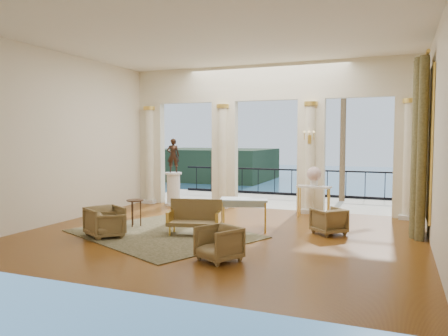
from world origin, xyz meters
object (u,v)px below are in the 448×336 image
at_px(armchair_c, 329,220).
at_px(armchair_a, 105,220).
at_px(settee, 195,217).
at_px(side_table, 135,204).
at_px(armchair_b, 219,242).
at_px(game_table, 244,202).
at_px(armchair_d, 110,224).
at_px(console_table, 314,191).
at_px(statue, 173,155).
at_px(pedestal, 173,189).

bearing_deg(armchair_c, armchair_a, -20.55).
height_order(settee, side_table, settee).
distance_m(armchair_b, side_table, 3.74).
relative_size(armchair_c, side_table, 0.98).
height_order(armchair_a, game_table, game_table).
relative_size(armchair_d, console_table, 0.64).
xyz_separation_m(armchair_b, statue, (-3.92, 5.53, 1.31)).
bearing_deg(armchair_a, console_table, -12.92).
xyz_separation_m(game_table, pedestal, (-3.49, 2.88, -0.17)).
distance_m(armchair_c, statue, 6.15).
bearing_deg(armchair_b, side_table, 175.90).
height_order(armchair_b, settee, settee).
bearing_deg(console_table, armchair_d, -122.45).
bearing_deg(armchair_d, settee, -101.02).
xyz_separation_m(game_table, side_table, (-2.69, -0.61, -0.11)).
distance_m(armchair_c, game_table, 2.03).
xyz_separation_m(armchair_a, armchair_c, (4.69, 2.17, -0.04)).
xyz_separation_m(settee, game_table, (0.92, 0.83, 0.30)).
relative_size(armchair_b, settee, 0.54).
xyz_separation_m(armchair_b, side_table, (-3.13, 2.03, 0.24)).
height_order(armchair_d, settee, settee).
distance_m(armchair_c, settee, 3.13).
bearing_deg(armchair_c, side_table, -33.55).
height_order(armchair_c, pedestal, pedestal).
xyz_separation_m(armchair_b, armchair_c, (1.54, 3.01, -0.01)).
bearing_deg(side_table, armchair_b, -33.02).
height_order(settee, statue, statue).
distance_m(console_table, side_table, 4.98).
distance_m(pedestal, statue, 1.13).
distance_m(armchair_a, armchair_c, 5.17).
xyz_separation_m(armchair_d, pedestal, (-0.91, 4.70, 0.22)).
distance_m(statue, side_table, 3.74).
bearing_deg(side_table, armchair_c, 11.82).
bearing_deg(console_table, pedestal, -175.91).
xyz_separation_m(pedestal, side_table, (0.79, -3.50, 0.06)).
bearing_deg(game_table, armchair_c, -6.02).
xyz_separation_m(armchair_b, console_table, (0.82, 5.08, 0.39)).
height_order(armchair_b, console_table, console_table).
relative_size(armchair_c, pedestal, 0.61).
xyz_separation_m(armchair_d, settee, (1.66, 0.99, 0.09)).
xyz_separation_m(settee, console_table, (2.17, 3.26, 0.34)).
bearing_deg(settee, armchair_a, -164.79).
bearing_deg(armchair_a, statue, 39.41).
bearing_deg(statue, game_table, 115.84).
relative_size(armchair_a, armchair_c, 1.13).
xyz_separation_m(settee, pedestal, (-2.57, 3.71, 0.13)).
bearing_deg(armchair_c, game_table, -34.96).
xyz_separation_m(console_table, side_table, (-3.94, -3.05, -0.14)).
height_order(armchair_b, side_table, armchair_b).
height_order(armchair_d, game_table, game_table).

